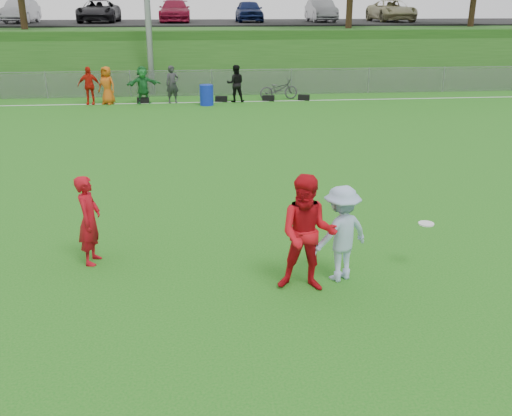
{
  "coord_description": "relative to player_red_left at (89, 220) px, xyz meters",
  "views": [
    {
      "loc": [
        -0.86,
        -8.83,
        4.46
      ],
      "look_at": [
        0.13,
        0.5,
        1.04
      ],
      "focal_mm": 40.0,
      "sensor_mm": 36.0,
      "label": 1
    }
  ],
  "objects": [
    {
      "name": "car_row",
      "position": [
        1.63,
        31.18,
        3.01
      ],
      "size": [
        32.04,
        5.18,
        1.44
      ],
      "color": "white",
      "rests_on": "parking_lot"
    },
    {
      "name": "ground",
      "position": [
        2.8,
        -0.82,
        -0.81
      ],
      "size": [
        120.0,
        120.0,
        0.0
      ],
      "primitive_type": "plane",
      "color": "#176815",
      "rests_on": "ground"
    },
    {
      "name": "fence",
      "position": [
        2.8,
        19.18,
        -0.17
      ],
      "size": [
        58.0,
        0.06,
        1.3
      ],
      "color": "gray",
      "rests_on": "ground"
    },
    {
      "name": "bicycle",
      "position": [
        5.94,
        17.65,
        -0.32
      ],
      "size": [
        1.96,
        0.97,
        0.98
      ],
      "primitive_type": "imported",
      "rotation": [
        0.0,
        0.0,
        1.75
      ],
      "color": "#333335",
      "rests_on": "ground"
    },
    {
      "name": "sideline_far",
      "position": [
        2.8,
        17.18,
        -0.81
      ],
      "size": [
        60.0,
        0.1,
        0.01
      ],
      "primitive_type": "cube",
      "color": "white",
      "rests_on": "ground"
    },
    {
      "name": "recycling_bin",
      "position": [
        2.46,
        16.41,
        -0.36
      ],
      "size": [
        0.79,
        0.79,
        0.91
      ],
      "primitive_type": "cylinder",
      "rotation": [
        0.0,
        0.0,
        0.38
      ],
      "color": "#1027B0",
      "rests_on": "ground"
    },
    {
      "name": "frisbee",
      "position": [
        5.82,
        -0.89,
        0.04
      ],
      "size": [
        0.27,
        0.27,
        0.02
      ],
      "color": "silver",
      "rests_on": "ground"
    },
    {
      "name": "spectator_row",
      "position": [
        -0.06,
        17.18,
        0.03
      ],
      "size": [
        7.59,
        1.03,
        1.69
      ],
      "color": "red",
      "rests_on": "ground"
    },
    {
      "name": "gear_bags",
      "position": [
        3.8,
        17.28,
        -0.68
      ],
      "size": [
        8.15,
        0.42,
        0.26
      ],
      "color": "black",
      "rests_on": "ground"
    },
    {
      "name": "player_blue",
      "position": [
        4.27,
        -1.11,
        0.01
      ],
      "size": [
        1.22,
        1.01,
        1.65
      ],
      "primitive_type": "imported",
      "rotation": [
        0.0,
        0.0,
        3.58
      ],
      "color": "#A0B8DE",
      "rests_on": "ground"
    },
    {
      "name": "player_red_left",
      "position": [
        0.0,
        0.0,
        0.0
      ],
      "size": [
        0.47,
        0.64,
        1.63
      ],
      "primitive_type": "imported",
      "rotation": [
        0.0,
        0.0,
        1.43
      ],
      "color": "#A80B17",
      "rests_on": "ground"
    },
    {
      "name": "berm",
      "position": [
        2.8,
        30.18,
        0.69
      ],
      "size": [
        120.0,
        18.0,
        3.0
      ],
      "primitive_type": "cube",
      "color": "#1C4D15",
      "rests_on": "ground"
    },
    {
      "name": "player_red_center",
      "position": [
        3.65,
        -1.41,
        0.16
      ],
      "size": [
        1.09,
        0.93,
        1.94
      ],
      "primitive_type": "imported",
      "rotation": [
        0.0,
        0.0,
        -0.23
      ],
      "color": "red",
      "rests_on": "ground"
    },
    {
      "name": "parking_lot",
      "position": [
        2.8,
        32.18,
        2.24
      ],
      "size": [
        120.0,
        12.0,
        0.1
      ],
      "primitive_type": "cube",
      "color": "black",
      "rests_on": "berm"
    }
  ]
}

